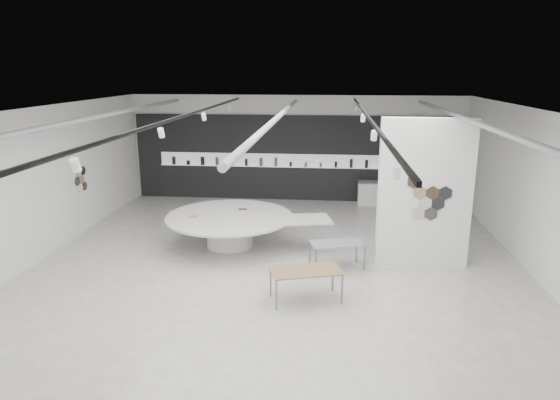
# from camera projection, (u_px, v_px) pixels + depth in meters

# --- Properties ---
(room) EXTENTS (12.02, 14.02, 3.82)m
(room) POSITION_uv_depth(u_px,v_px,m) (271.00, 188.00, 11.30)
(room) COLOR beige
(room) RESTS_ON ground
(back_wall_display) EXTENTS (11.80, 0.27, 3.10)m
(back_wall_display) POSITION_uv_depth(u_px,v_px,m) (294.00, 158.00, 18.11)
(back_wall_display) COLOR black
(back_wall_display) RESTS_ON ground
(partition_column) EXTENTS (2.20, 0.38, 3.60)m
(partition_column) POSITION_uv_depth(u_px,v_px,m) (424.00, 193.00, 11.99)
(partition_column) COLOR white
(partition_column) RESTS_ON ground
(display_island) EXTENTS (4.82, 4.04, 0.88)m
(display_island) POSITION_uv_depth(u_px,v_px,m) (232.00, 226.00, 13.51)
(display_island) COLOR white
(display_island) RESTS_ON ground
(sample_table_wood) EXTENTS (1.59, 1.11, 0.68)m
(sample_table_wood) POSITION_uv_depth(u_px,v_px,m) (306.00, 272.00, 10.29)
(sample_table_wood) COLOR olive
(sample_table_wood) RESTS_ON ground
(sample_table_stone) EXTENTS (1.41, 0.99, 0.66)m
(sample_table_stone) POSITION_uv_depth(u_px,v_px,m) (337.00, 245.00, 11.98)
(sample_table_stone) COLOR gray
(sample_table_stone) RESTS_ON ground
(kitchen_counter) EXTENTS (1.47, 0.59, 1.15)m
(kitchen_counter) POSITION_uv_depth(u_px,v_px,m) (378.00, 193.00, 17.70)
(kitchen_counter) COLOR white
(kitchen_counter) RESTS_ON ground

